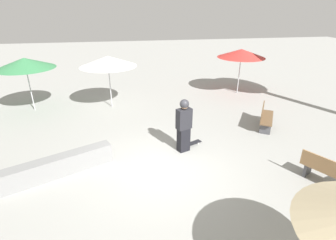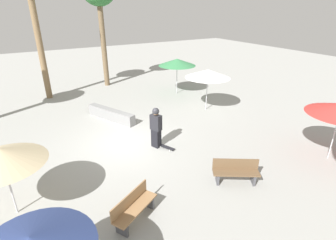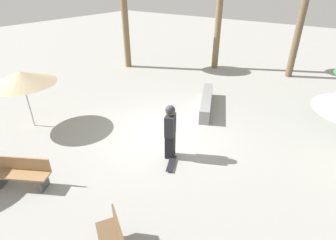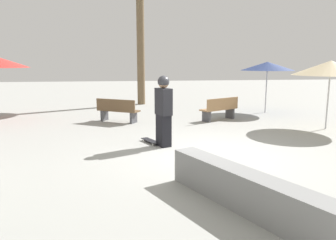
{
  "view_description": "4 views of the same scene",
  "coord_description": "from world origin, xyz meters",
  "px_view_note": "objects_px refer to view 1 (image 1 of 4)",
  "views": [
    {
      "loc": [
        -6.59,
        0.92,
        4.57
      ],
      "look_at": [
        1.02,
        -0.42,
        1.13
      ],
      "focal_mm": 28.0,
      "sensor_mm": 36.0,
      "label": 1
    },
    {
      "loc": [
        -3.71,
        -9.98,
        5.77
      ],
      "look_at": [
        1.26,
        -1.4,
        1.39
      ],
      "focal_mm": 28.0,
      "sensor_mm": 36.0,
      "label": 2
    },
    {
      "loc": [
        4.91,
        -6.66,
        5.15
      ],
      "look_at": [
        0.58,
        -0.54,
        1.06
      ],
      "focal_mm": 28.0,
      "sensor_mm": 36.0,
      "label": 3
    },
    {
      "loc": [
        1.96,
        7.32,
        2.18
      ],
      "look_at": [
        0.86,
        -0.66,
        0.74
      ],
      "focal_mm": 35.0,
      "sensor_mm": 36.0,
      "label": 4
    }
  ],
  "objects_px": {
    "skater_main": "(184,124)",
    "bench_far": "(332,173)",
    "shade_umbrella_white": "(108,61)",
    "concrete_ledge": "(58,166)",
    "bench_near": "(265,117)",
    "skateboard": "(191,144)",
    "shade_umbrella_red": "(241,53)",
    "shade_umbrella_green": "(25,63)"
  },
  "relations": [
    {
      "from": "skateboard",
      "to": "shade_umbrella_white",
      "type": "height_order",
      "value": "shade_umbrella_white"
    },
    {
      "from": "bench_far",
      "to": "shade_umbrella_red",
      "type": "height_order",
      "value": "shade_umbrella_red"
    },
    {
      "from": "concrete_ledge",
      "to": "bench_near",
      "type": "relative_size",
      "value": 1.91
    },
    {
      "from": "bench_near",
      "to": "shade_umbrella_green",
      "type": "relative_size",
      "value": 0.63
    },
    {
      "from": "concrete_ledge",
      "to": "shade_umbrella_green",
      "type": "xyz_separation_m",
      "value": [
        5.54,
        2.16,
        1.9
      ]
    },
    {
      "from": "skater_main",
      "to": "bench_near",
      "type": "bearing_deg",
      "value": -2.69
    },
    {
      "from": "skater_main",
      "to": "bench_far",
      "type": "distance_m",
      "value": 4.36
    },
    {
      "from": "bench_near",
      "to": "concrete_ledge",
      "type": "bearing_deg",
      "value": -43.38
    },
    {
      "from": "bench_near",
      "to": "shade_umbrella_white",
      "type": "relative_size",
      "value": 0.61
    },
    {
      "from": "skater_main",
      "to": "bench_far",
      "type": "relative_size",
      "value": 1.14
    },
    {
      "from": "concrete_ledge",
      "to": "shade_umbrella_red",
      "type": "distance_m",
      "value": 10.59
    },
    {
      "from": "skater_main",
      "to": "bench_near",
      "type": "height_order",
      "value": "skater_main"
    },
    {
      "from": "bench_near",
      "to": "bench_far",
      "type": "bearing_deg",
      "value": 29.71
    },
    {
      "from": "bench_near",
      "to": "bench_far",
      "type": "relative_size",
      "value": 0.99
    },
    {
      "from": "concrete_ledge",
      "to": "bench_far",
      "type": "height_order",
      "value": "bench_far"
    },
    {
      "from": "skateboard",
      "to": "concrete_ledge",
      "type": "bearing_deg",
      "value": 169.46
    },
    {
      "from": "skateboard",
      "to": "shade_umbrella_red",
      "type": "relative_size",
      "value": 0.32
    },
    {
      "from": "bench_far",
      "to": "shade_umbrella_white",
      "type": "distance_m",
      "value": 9.52
    },
    {
      "from": "bench_far",
      "to": "shade_umbrella_green",
      "type": "distance_m",
      "value": 12.16
    },
    {
      "from": "bench_near",
      "to": "skateboard",
      "type": "bearing_deg",
      "value": -42.21
    },
    {
      "from": "shade_umbrella_white",
      "to": "bench_near",
      "type": "bearing_deg",
      "value": -119.28
    },
    {
      "from": "skater_main",
      "to": "shade_umbrella_green",
      "type": "xyz_separation_m",
      "value": [
        4.8,
        6.03,
        1.21
      ]
    },
    {
      "from": "concrete_ledge",
      "to": "shade_umbrella_red",
      "type": "height_order",
      "value": "shade_umbrella_red"
    },
    {
      "from": "skateboard",
      "to": "shade_umbrella_white",
      "type": "bearing_deg",
      "value": 98.81
    },
    {
      "from": "bench_far",
      "to": "shade_umbrella_green",
      "type": "relative_size",
      "value": 0.64
    },
    {
      "from": "concrete_ledge",
      "to": "shade_umbrella_red",
      "type": "relative_size",
      "value": 1.21
    },
    {
      "from": "bench_near",
      "to": "skater_main",
      "type": "bearing_deg",
      "value": -39.37
    },
    {
      "from": "skateboard",
      "to": "shade_umbrella_green",
      "type": "relative_size",
      "value": 0.32
    },
    {
      "from": "shade_umbrella_red",
      "to": "shade_umbrella_white",
      "type": "xyz_separation_m",
      "value": [
        -0.97,
        6.86,
        0.01
      ]
    },
    {
      "from": "bench_near",
      "to": "shade_umbrella_green",
      "type": "xyz_separation_m",
      "value": [
        3.57,
        9.66,
        1.77
      ]
    },
    {
      "from": "skater_main",
      "to": "shade_umbrella_white",
      "type": "relative_size",
      "value": 0.71
    },
    {
      "from": "shade_umbrella_green",
      "to": "concrete_ledge",
      "type": "bearing_deg",
      "value": -158.67
    },
    {
      "from": "skater_main",
      "to": "bench_far",
      "type": "xyz_separation_m",
      "value": [
        -2.56,
        -3.48,
        -0.56
      ]
    },
    {
      "from": "shade_umbrella_white",
      "to": "concrete_ledge",
      "type": "bearing_deg",
      "value": 165.48
    },
    {
      "from": "bench_far",
      "to": "shade_umbrella_green",
      "type": "height_order",
      "value": "shade_umbrella_green"
    },
    {
      "from": "concrete_ledge",
      "to": "bench_far",
      "type": "distance_m",
      "value": 7.58
    },
    {
      "from": "bench_near",
      "to": "shade_umbrella_red",
      "type": "height_order",
      "value": "shade_umbrella_red"
    },
    {
      "from": "bench_near",
      "to": "shade_umbrella_red",
      "type": "relative_size",
      "value": 0.63
    },
    {
      "from": "bench_far",
      "to": "shade_umbrella_red",
      "type": "distance_m",
      "value": 8.41
    },
    {
      "from": "shade_umbrella_white",
      "to": "shade_umbrella_red",
      "type": "bearing_deg",
      "value": -81.96
    },
    {
      "from": "skater_main",
      "to": "shade_umbrella_green",
      "type": "bearing_deg",
      "value": 120.09
    },
    {
      "from": "skateboard",
      "to": "bench_near",
      "type": "distance_m",
      "value": 3.42
    }
  ]
}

